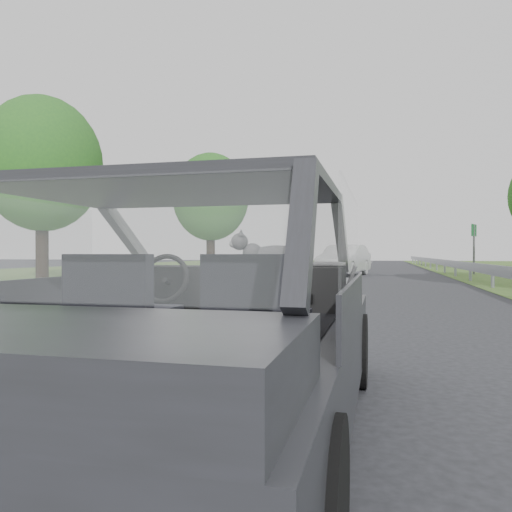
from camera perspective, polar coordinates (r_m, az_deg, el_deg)
The scene contains 11 objects.
ground at distance 3.20m, azimuth -6.08°, elevation -19.68°, with size 140.00×140.00×0.00m, color #3B3C42.
subject_car at distance 3.03m, azimuth -6.09°, elevation -6.68°, with size 1.80×4.00×1.45m, color black.
dashboard at distance 3.61m, azimuth -2.66°, elevation -3.56°, with size 1.58×0.45×0.30m, color black.
driver_seat at distance 2.92m, azimuth -15.49°, elevation -3.90°, with size 0.50×0.72×0.42m, color black.
passenger_seat at distance 2.62m, azimuth -0.04°, elevation -4.38°, with size 0.50×0.72×0.42m, color black.
steering_wheel at distance 3.47m, azimuth -10.43°, elevation -2.56°, with size 0.36×0.36×0.04m, color black.
cat at distance 3.49m, azimuth 2.39°, elevation 0.17°, with size 0.58×0.18×0.26m, color slate.
other_car at distance 24.35m, azimuth 10.05°, elevation -0.47°, with size 1.79×4.54×1.49m, color silver.
highway_sign at distance 27.64m, azimuth 23.64°, elevation 0.70°, with size 0.10×1.02×2.55m, color #185B2D.
tree_5 at distance 22.41m, azimuth -23.27°, elevation 6.89°, with size 4.83×4.83×7.31m, color #275D23, non-canonical shape.
tree_6 at distance 28.69m, azimuth -5.21°, elevation 4.77°, with size 4.36×4.36×6.61m, color #275D23, non-canonical shape.
Camera 1 is at (1.04, -2.82, 1.10)m, focal length 35.00 mm.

